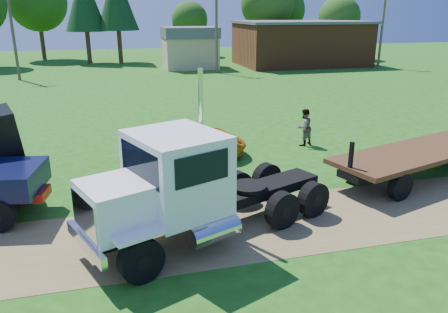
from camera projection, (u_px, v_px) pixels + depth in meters
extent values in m
plane|color=#224D11|center=(291.00, 221.00, 14.25)|extent=(140.00, 140.00, 0.00)
cube|color=brown|center=(291.00, 221.00, 14.24)|extent=(120.00, 4.20, 0.01)
cube|color=black|center=(216.00, 204.00, 13.48)|extent=(7.89, 3.96, 0.32)
cylinder|color=black|center=(141.00, 260.00, 10.93)|extent=(1.24, 0.79, 1.19)
cylinder|color=black|center=(141.00, 260.00, 10.93)|extent=(0.53, 0.53, 0.42)
cylinder|color=black|center=(106.00, 226.00, 12.69)|extent=(1.24, 0.79, 1.19)
cylinder|color=black|center=(106.00, 226.00, 12.69)|extent=(0.53, 0.53, 0.42)
cylinder|color=black|center=(282.00, 210.00, 13.66)|extent=(1.24, 0.79, 1.19)
cylinder|color=black|center=(282.00, 210.00, 13.66)|extent=(0.53, 0.53, 0.42)
cylinder|color=black|center=(237.00, 187.00, 15.42)|extent=(1.24, 0.79, 1.19)
cylinder|color=black|center=(237.00, 187.00, 15.42)|extent=(0.53, 0.53, 0.42)
cylinder|color=black|center=(313.00, 199.00, 14.45)|extent=(1.24, 0.79, 1.19)
cylinder|color=black|center=(313.00, 199.00, 14.45)|extent=(0.53, 0.53, 0.42)
cylinder|color=black|center=(267.00, 179.00, 16.21)|extent=(1.24, 0.79, 1.19)
cylinder|color=black|center=(267.00, 179.00, 16.21)|extent=(0.53, 0.53, 0.42)
cube|color=white|center=(121.00, 205.00, 11.50)|extent=(2.48, 2.42, 1.29)
cube|color=silver|center=(85.00, 216.00, 10.97)|extent=(0.68, 1.53, 1.08)
cube|color=silver|center=(86.00, 244.00, 11.18)|extent=(1.07, 2.36, 0.32)
cube|color=white|center=(177.00, 172.00, 12.30)|extent=(3.07, 3.25, 2.27)
cube|color=black|center=(140.00, 164.00, 11.52)|extent=(0.85, 2.02, 0.92)
cube|color=black|center=(202.00, 169.00, 11.15)|extent=(1.52, 0.64, 0.81)
cube|color=black|center=(154.00, 145.00, 13.14)|extent=(1.52, 0.64, 0.81)
cube|color=white|center=(139.00, 235.00, 10.71)|extent=(1.38, 0.93, 0.11)
cube|color=white|center=(104.00, 204.00, 12.47)|extent=(1.38, 0.93, 0.11)
cylinder|color=silver|center=(213.00, 231.00, 12.03)|extent=(1.64, 1.16, 0.65)
cylinder|color=silver|center=(202.00, 150.00, 13.36)|extent=(0.20, 0.20, 4.96)
cylinder|color=black|center=(248.00, 187.00, 14.13)|extent=(1.54, 1.54, 0.13)
cylinder|color=black|center=(0.00, 189.00, 15.52)|extent=(1.06, 0.60, 1.01)
cylinder|color=black|center=(0.00, 189.00, 15.52)|extent=(0.44, 0.43, 0.35)
cylinder|color=black|center=(22.00, 189.00, 15.39)|extent=(1.14, 0.53, 1.09)
cylinder|color=black|center=(22.00, 189.00, 15.39)|extent=(0.44, 0.43, 0.38)
imported|color=#C86E09|center=(184.00, 142.00, 20.01)|extent=(5.86, 2.84, 1.61)
cube|color=#3A2712|center=(421.00, 152.00, 17.68)|extent=(8.70, 4.79, 0.19)
cube|color=black|center=(420.00, 158.00, 17.76)|extent=(8.28, 3.39, 0.26)
cylinder|color=black|center=(400.00, 186.00, 15.69)|extent=(1.09, 0.60, 1.04)
cylinder|color=black|center=(354.00, 169.00, 17.46)|extent=(1.09, 0.60, 1.04)
cylinder|color=black|center=(434.00, 148.00, 20.03)|extent=(1.09, 0.60, 1.04)
cube|color=black|center=(351.00, 156.00, 15.51)|extent=(0.16, 0.16, 1.04)
imported|color=#999999|center=(175.00, 204.00, 13.16)|extent=(0.86, 0.78, 1.97)
imported|color=#999999|center=(304.00, 127.00, 21.97)|extent=(1.12, 1.01, 1.88)
cube|color=brown|center=(300.00, 44.00, 54.44)|extent=(15.00, 10.00, 5.00)
cube|color=#525357|center=(302.00, 22.00, 53.59)|extent=(15.40, 10.40, 0.30)
cube|color=tan|center=(190.00, 53.00, 51.32)|extent=(6.00, 5.00, 3.60)
cube|color=#525357|center=(190.00, 32.00, 50.59)|extent=(6.20, 5.40, 1.20)
cylinder|color=brown|center=(13.00, 33.00, 41.58)|extent=(0.28, 0.28, 9.00)
cylinder|color=brown|center=(216.00, 30.00, 46.35)|extent=(0.28, 0.28, 9.00)
cylinder|color=brown|center=(382.00, 28.00, 51.12)|extent=(0.28, 0.28, 9.00)
cylinder|color=#3B2D18|center=(43.00, 45.00, 60.15)|extent=(0.56, 0.56, 4.07)
sphere|color=#234D13|center=(37.00, 2.00, 58.39)|extent=(7.68, 7.68, 7.68)
cylinder|color=#3B2D18|center=(120.00, 46.00, 56.53)|extent=(0.56, 0.56, 4.16)
cylinder|color=#3B2D18|center=(190.00, 46.00, 65.32)|extent=(0.56, 0.56, 2.81)
sphere|color=#234D13|center=(190.00, 20.00, 64.11)|extent=(5.29, 5.29, 5.29)
cylinder|color=#3B2D18|center=(266.00, 43.00, 63.34)|extent=(0.56, 0.56, 4.02)
sphere|color=#234D13|center=(268.00, 3.00, 61.61)|extent=(7.57, 7.57, 7.57)
cylinder|color=#3B2D18|center=(337.00, 47.00, 61.76)|extent=(0.56, 0.56, 3.04)
sphere|color=#234D13|center=(339.00, 17.00, 60.44)|extent=(5.73, 5.73, 5.73)
cylinder|color=#3B2D18|center=(89.00, 47.00, 55.97)|extent=(0.56, 0.56, 4.06)
cone|color=black|center=(84.00, 0.00, 54.14)|extent=(5.11, 5.11, 7.55)
cylinder|color=#3B2D18|center=(282.00, 42.00, 68.58)|extent=(0.56, 0.56, 3.52)
sphere|color=#234D13|center=(283.00, 10.00, 67.06)|extent=(6.63, 6.63, 6.63)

